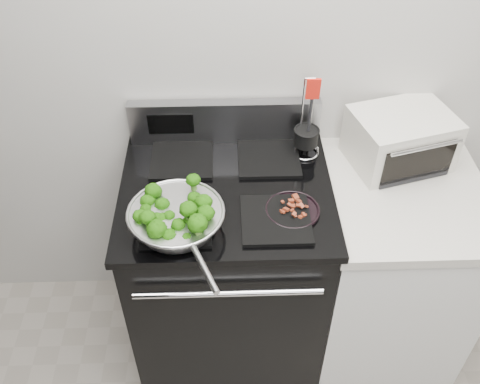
{
  "coord_description": "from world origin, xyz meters",
  "views": [
    {
      "loc": [
        -0.3,
        -0.05,
        2.28
      ],
      "look_at": [
        -0.25,
        1.36,
        0.98
      ],
      "focal_mm": 40.0,
      "sensor_mm": 36.0,
      "label": 1
    }
  ],
  "objects_px": {
    "gas_range": "(228,268)",
    "skillet": "(177,218)",
    "utensil_holder": "(306,141)",
    "bacon_plate": "(293,208)",
    "toaster_oven": "(400,139)"
  },
  "relations": [
    {
      "from": "bacon_plate",
      "to": "utensil_holder",
      "type": "relative_size",
      "value": 0.56
    },
    {
      "from": "gas_range",
      "to": "skillet",
      "type": "distance_m",
      "value": 0.58
    },
    {
      "from": "gas_range",
      "to": "bacon_plate",
      "type": "distance_m",
      "value": 0.55
    },
    {
      "from": "skillet",
      "to": "utensil_holder",
      "type": "relative_size",
      "value": 1.45
    },
    {
      "from": "gas_range",
      "to": "skillet",
      "type": "height_order",
      "value": "gas_range"
    },
    {
      "from": "bacon_plate",
      "to": "utensil_holder",
      "type": "bearing_deg",
      "value": 75.81
    },
    {
      "from": "bacon_plate",
      "to": "utensil_holder",
      "type": "xyz_separation_m",
      "value": [
        0.08,
        0.33,
        0.05
      ]
    },
    {
      "from": "gas_range",
      "to": "skillet",
      "type": "bearing_deg",
      "value": -129.99
    },
    {
      "from": "skillet",
      "to": "toaster_oven",
      "type": "relative_size",
      "value": 1.17
    },
    {
      "from": "bacon_plate",
      "to": "utensil_holder",
      "type": "distance_m",
      "value": 0.34
    },
    {
      "from": "toaster_oven",
      "to": "skillet",
      "type": "bearing_deg",
      "value": -171.35
    },
    {
      "from": "utensil_holder",
      "to": "skillet",
      "type": "bearing_deg",
      "value": -140.2
    },
    {
      "from": "bacon_plate",
      "to": "toaster_oven",
      "type": "bearing_deg",
      "value": 34.75
    },
    {
      "from": "gas_range",
      "to": "toaster_oven",
      "type": "bearing_deg",
      "value": 14.89
    },
    {
      "from": "bacon_plate",
      "to": "utensil_holder",
      "type": "height_order",
      "value": "utensil_holder"
    }
  ]
}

